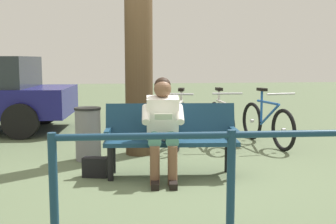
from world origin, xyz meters
TOP-DOWN VIEW (x-y plane):
  - ground_plane at (0.00, 0.00)m, footprint 40.00×40.00m
  - bench at (-0.03, -0.09)m, footprint 1.64×0.61m
  - person_reading at (0.09, 0.07)m, footprint 0.51×0.79m
  - handbag at (0.89, -0.08)m, footprint 0.33×0.21m
  - tree_trunk at (0.29, -1.29)m, footprint 0.41×0.41m
  - litter_bin at (1.03, -0.99)m, footprint 0.37×0.37m
  - bicycle_orange at (-1.85, -1.69)m, footprint 0.48×1.67m
  - bicycle_purple at (-1.12, -1.87)m, footprint 0.48×1.68m
  - bicycle_green at (-0.42, -1.86)m, footprint 0.57×1.64m
  - railing_fence at (-0.28, 1.72)m, footprint 2.91×0.17m

SIDE VIEW (x-z plane):
  - ground_plane at x=0.00m, z-range 0.00..0.00m
  - handbag at x=0.89m, z-range 0.00..0.24m
  - bicycle_orange at x=-1.85m, z-range -0.11..0.83m
  - bicycle_purple at x=-1.12m, z-range -0.11..0.83m
  - bicycle_green at x=-0.42m, z-range -0.11..0.83m
  - litter_bin at x=1.03m, z-range 0.00..0.75m
  - bench at x=-0.03m, z-range 0.07..0.94m
  - railing_fence at x=-0.28m, z-range 0.16..1.01m
  - person_reading at x=0.09m, z-range 0.06..1.27m
  - tree_trunk at x=0.29m, z-range 0.00..3.28m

